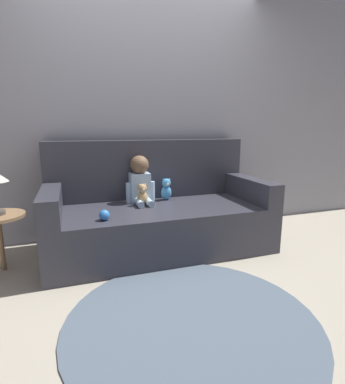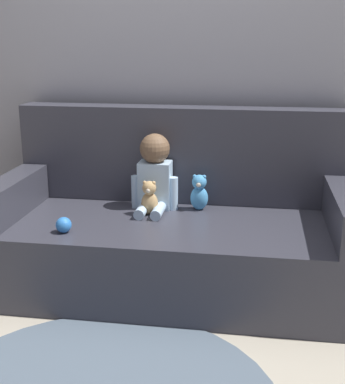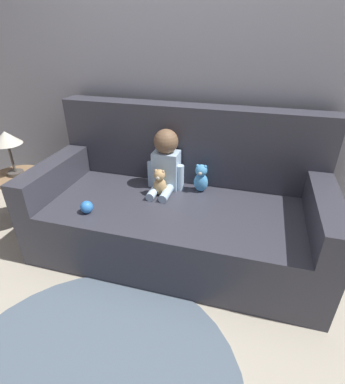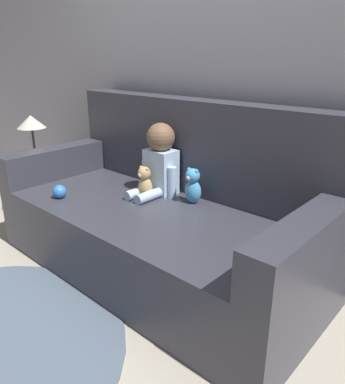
{
  "view_description": "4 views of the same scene",
  "coord_description": "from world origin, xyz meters",
  "px_view_note": "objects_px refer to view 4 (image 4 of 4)",
  "views": [
    {
      "loc": [
        -0.75,
        -2.6,
        1.13
      ],
      "look_at": [
        0.09,
        -0.1,
        0.57
      ],
      "focal_mm": 28.0,
      "sensor_mm": 36.0,
      "label": 1
    },
    {
      "loc": [
        0.45,
        -2.84,
        1.42
      ],
      "look_at": [
        0.02,
        -0.1,
        0.61
      ],
      "focal_mm": 50.0,
      "sensor_mm": 36.0,
      "label": 2
    },
    {
      "loc": [
        0.47,
        -1.76,
        1.51
      ],
      "look_at": [
        0.01,
        -0.14,
        0.58
      ],
      "focal_mm": 28.0,
      "sensor_mm": 36.0,
      "label": 3
    },
    {
      "loc": [
        1.46,
        -1.45,
        1.27
      ],
      "look_at": [
        0.21,
        -0.07,
        0.58
      ],
      "focal_mm": 35.0,
      "sensor_mm": 36.0,
      "label": 4
    }
  ],
  "objects_px": {
    "teddy_bear_brown": "(145,183)",
    "toy_ball": "(60,192)",
    "plush_toy_side": "(193,186)",
    "side_table": "(34,145)",
    "person_baby": "(159,162)",
    "couch": "(164,217)"
  },
  "relations": [
    {
      "from": "teddy_bear_brown",
      "to": "toy_ball",
      "type": "xyz_separation_m",
      "value": [
        -0.39,
        -0.36,
        -0.05
      ]
    },
    {
      "from": "plush_toy_side",
      "to": "side_table",
      "type": "bearing_deg",
      "value": -171.4
    },
    {
      "from": "person_baby",
      "to": "plush_toy_side",
      "type": "relative_size",
      "value": 2.08
    },
    {
      "from": "toy_ball",
      "to": "side_table",
      "type": "bearing_deg",
      "value": 160.78
    },
    {
      "from": "couch",
      "to": "toy_ball",
      "type": "distance_m",
      "value": 0.67
    },
    {
      "from": "couch",
      "to": "side_table",
      "type": "distance_m",
      "value": 1.36
    },
    {
      "from": "plush_toy_side",
      "to": "toy_ball",
      "type": "xyz_separation_m",
      "value": [
        -0.67,
        -0.5,
        -0.07
      ]
    },
    {
      "from": "person_baby",
      "to": "teddy_bear_brown",
      "type": "bearing_deg",
      "value": -93.39
    },
    {
      "from": "toy_ball",
      "to": "plush_toy_side",
      "type": "bearing_deg",
      "value": 36.79
    },
    {
      "from": "person_baby",
      "to": "side_table",
      "type": "distance_m",
      "value": 1.21
    },
    {
      "from": "teddy_bear_brown",
      "to": "plush_toy_side",
      "type": "relative_size",
      "value": 0.93
    },
    {
      "from": "couch",
      "to": "person_baby",
      "type": "distance_m",
      "value": 0.35
    },
    {
      "from": "couch",
      "to": "side_table",
      "type": "relative_size",
      "value": 2.45
    },
    {
      "from": "person_baby",
      "to": "plush_toy_side",
      "type": "bearing_deg",
      "value": 2.48
    },
    {
      "from": "couch",
      "to": "person_baby",
      "type": "height_order",
      "value": "couch"
    },
    {
      "from": "teddy_bear_brown",
      "to": "plush_toy_side",
      "type": "bearing_deg",
      "value": 26.15
    },
    {
      "from": "plush_toy_side",
      "to": "couch",
      "type": "bearing_deg",
      "value": -137.01
    },
    {
      "from": "couch",
      "to": "person_baby",
      "type": "relative_size",
      "value": 4.48
    },
    {
      "from": "teddy_bear_brown",
      "to": "couch",
      "type": "bearing_deg",
      "value": 5.67
    },
    {
      "from": "person_baby",
      "to": "plush_toy_side",
      "type": "xyz_separation_m",
      "value": [
        0.27,
        0.01,
        -0.1
      ]
    },
    {
      "from": "person_baby",
      "to": "toy_ball",
      "type": "height_order",
      "value": "person_baby"
    },
    {
      "from": "toy_ball",
      "to": "side_table",
      "type": "height_order",
      "value": "side_table"
    }
  ]
}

